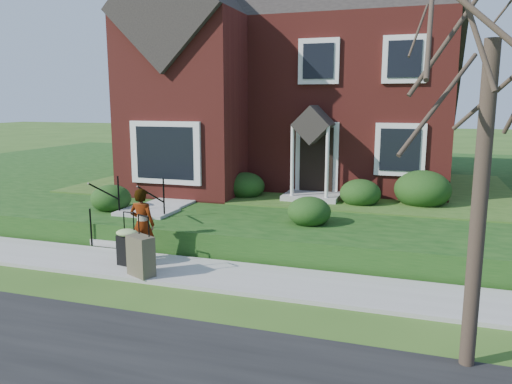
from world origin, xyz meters
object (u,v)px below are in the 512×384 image
at_px(woman, 142,224).
at_px(suitcase_olive, 141,256).
at_px(front_steps, 138,222).
at_px(tree_verge, 496,3).
at_px(suitcase_black, 128,245).

height_order(woman, suitcase_olive, woman).
distance_m(front_steps, tree_verge, 9.32).
height_order(front_steps, suitcase_black, front_steps).
bearing_deg(suitcase_olive, woman, 143.03).
bearing_deg(suitcase_olive, front_steps, 147.10).
distance_m(suitcase_black, suitcase_olive, 0.76).
xyz_separation_m(front_steps, tree_verge, (7.38, -3.93, 4.12)).
xyz_separation_m(front_steps, woman, (1.06, -1.52, 0.39)).
bearing_deg(suitcase_black, tree_verge, -8.98).
bearing_deg(tree_verge, front_steps, 151.99).
distance_m(suitcase_olive, tree_verge, 7.29).
relative_size(front_steps, woman, 1.29).
distance_m(front_steps, woman, 1.89).
relative_size(suitcase_black, tree_verge, 0.17).
bearing_deg(tree_verge, suitcase_olive, 165.56).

